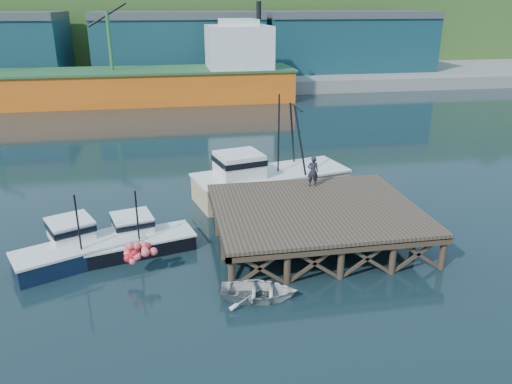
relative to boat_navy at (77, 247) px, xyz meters
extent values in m
plane|color=black|center=(8.22, 0.29, -0.85)|extent=(300.00, 300.00, 0.00)
cube|color=brown|center=(13.72, 0.29, 1.15)|extent=(12.00, 10.00, 0.25)
cube|color=#473828|center=(13.72, -4.56, 0.90)|extent=(12.00, 0.30, 0.35)
cylinder|color=#473828|center=(8.02, -4.41, -0.05)|extent=(0.36, 0.36, 2.60)
cylinder|color=#473828|center=(19.42, -4.41, -0.05)|extent=(0.36, 0.36, 2.60)
cylinder|color=#473828|center=(8.02, 4.99, -0.05)|extent=(0.36, 0.36, 2.60)
cylinder|color=#473828|center=(19.42, 4.99, -0.05)|extent=(0.36, 0.36, 2.60)
cube|color=gray|center=(8.22, 70.29, 0.15)|extent=(160.00, 40.00, 2.00)
cube|color=#173C4D|center=(8.22, 65.29, 5.65)|extent=(28.00, 16.00, 9.00)
cube|color=#173C4D|center=(38.22, 65.29, 5.65)|extent=(30.00, 16.00, 9.00)
cube|color=orange|center=(-3.78, 48.29, 1.35)|extent=(55.00, 9.50, 4.40)
cube|color=#26592D|center=(-3.78, 48.29, 3.65)|extent=(55.50, 10.00, 0.30)
cube|color=silver|center=(16.22, 48.29, 6.65)|extent=(9.00, 9.00, 6.00)
cube|color=silver|center=(16.22, 48.29, 9.95)|extent=(5.00, 7.00, 1.20)
cylinder|color=black|center=(19.22, 48.29, 11.65)|extent=(0.70, 0.70, 2.50)
cube|color=#2D511E|center=(8.22, 100.29, 10.15)|extent=(220.00, 50.00, 22.00)
cube|color=#0D1A32|center=(0.13, -0.28, -0.34)|extent=(7.04, 4.93, 1.03)
cube|color=silver|center=(0.13, -0.28, 0.20)|extent=(7.18, 5.03, 0.14)
cube|color=silver|center=(-0.36, 0.81, 0.69)|extent=(2.86, 2.86, 1.03)
cube|color=black|center=(-0.36, 0.81, 0.92)|extent=(3.02, 3.02, 0.34)
cylinder|color=black|center=(0.40, -0.89, 1.78)|extent=(0.10, 0.10, 3.20)
cube|color=black|center=(3.23, 0.50, -0.42)|extent=(6.67, 3.82, 0.87)
cube|color=silver|center=(3.23, 0.50, 0.04)|extent=(6.80, 3.90, 0.12)
cube|color=silver|center=(2.95, 1.60, 0.46)|extent=(2.55, 2.55, 0.87)
cube|color=black|center=(2.95, 1.60, 0.65)|extent=(2.69, 2.69, 0.29)
cylinder|color=black|center=(3.39, -0.10, 1.57)|extent=(0.10, 0.10, 3.10)
sphere|color=#F85B5C|center=(3.05, -2.20, 0.21)|extent=(0.41, 0.41, 0.41)
sphere|color=#F85B5C|center=(3.92, -2.01, 0.41)|extent=(0.41, 0.41, 0.41)
sphere|color=red|center=(3.53, -2.49, 0.60)|extent=(0.41, 0.41, 0.41)
cube|color=beige|center=(12.60, 7.78, 0.06)|extent=(11.66, 6.26, 1.81)
cube|color=silver|center=(12.60, 7.78, 1.01)|extent=(11.90, 6.50, 0.15)
cube|color=silver|center=(10.08, 7.78, 1.87)|extent=(3.59, 3.44, 1.81)
cube|color=black|center=(10.08, 7.78, 2.27)|extent=(3.71, 3.56, 0.40)
cylinder|color=black|center=(13.11, 7.78, 3.68)|extent=(0.12, 0.12, 6.04)
imported|color=silver|center=(9.19, -5.51, -0.46)|extent=(4.30, 3.51, 0.78)
imported|color=black|center=(14.54, 3.82, 2.29)|extent=(0.78, 0.56, 2.03)
camera|label=1|loc=(5.34, -26.01, 12.57)|focal=35.00mm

